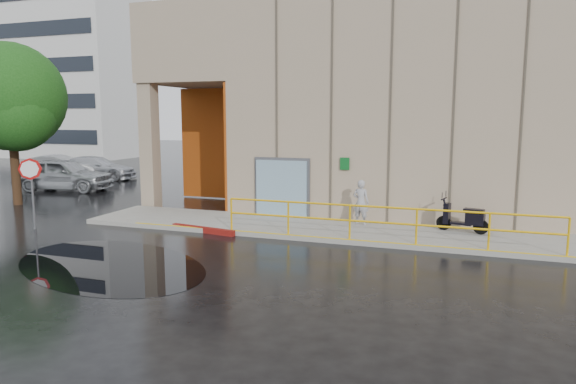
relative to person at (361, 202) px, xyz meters
name	(u,v)px	position (x,y,z in m)	size (l,w,h in m)	color
ground	(197,262)	(-3.22, -5.25, -0.90)	(120.00, 120.00, 0.00)	black
sidewalk	(380,233)	(0.78, -0.75, -0.83)	(20.00, 3.00, 0.15)	gray
building	(434,104)	(1.88, 5.73, 3.30)	(20.00, 10.17, 8.00)	gray
guardrail	(382,223)	(1.03, -2.10, -0.22)	(9.56, 0.06, 1.03)	yellow
distant_building	(74,75)	(-31.22, 22.72, 6.60)	(12.00, 8.08, 15.00)	silver
person	(361,202)	(0.00, 0.00, 0.00)	(0.55, 0.36, 1.50)	#9E9EA3
scooter	(463,210)	(3.21, -0.09, -0.05)	(1.62, 0.88, 1.22)	black
stop_sign	(31,177)	(-10.24, -3.54, 0.84)	(0.57, 0.49, 2.36)	#5C5C60
red_curb	(203,230)	(-4.72, -2.15, -0.81)	(2.40, 0.18, 0.18)	maroon
puddle	(110,264)	(-5.21, -6.16, -0.90)	(6.13, 3.77, 0.01)	black
car_a	(63,174)	(-15.89, 4.02, -0.08)	(1.95, 4.84, 1.65)	#ACB0B4
car_b	(59,168)	(-19.22, 7.29, -0.16)	(1.57, 4.50, 1.48)	#BCBCBE
car_c	(96,168)	(-17.49, 8.40, -0.22)	(1.92, 4.72, 1.37)	silver
tree_near	(11,101)	(-14.57, -0.03, 3.43)	(4.45, 4.45, 6.74)	#311E10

